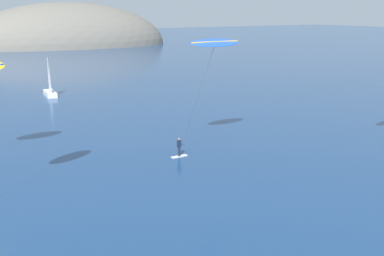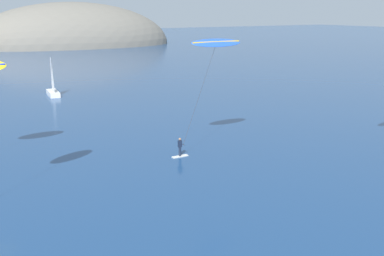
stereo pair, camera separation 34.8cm
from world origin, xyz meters
name	(u,v)px [view 1 (the left image)]	position (x,y,z in m)	size (l,w,h in m)	color
sailboat_near	(50,91)	(0.51, 67.38, 0.64)	(2.01, 5.96, 5.70)	white
kitesurfer_blue	(212,51)	(4.65, 30.39, 9.06)	(7.13, 1.55, 10.16)	silver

